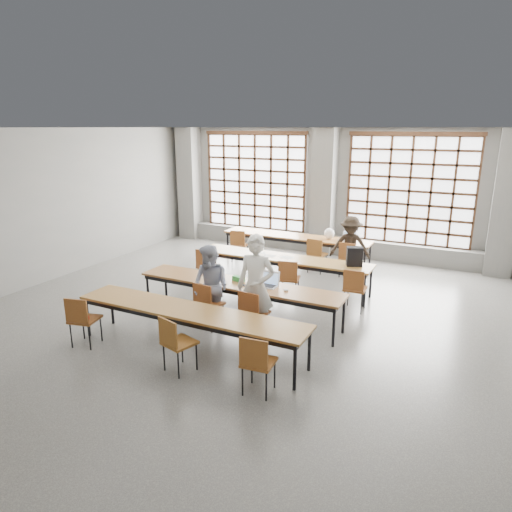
{
  "coord_description": "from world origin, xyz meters",
  "views": [
    {
      "loc": [
        3.96,
        -7.01,
        3.51
      ],
      "look_at": [
        0.27,
        0.4,
        1.16
      ],
      "focal_mm": 32.0,
      "sensor_mm": 36.0,
      "label": 1
    }
  ],
  "objects_px": {
    "chair_mid_right": "(355,286)",
    "chair_near_mid": "(175,339)",
    "chair_near_right": "(257,359)",
    "student_back": "(350,246)",
    "chair_near_left": "(82,316)",
    "student_male": "(256,287)",
    "backpack": "(354,256)",
    "green_box": "(239,279)",
    "mouse": "(286,290)",
    "desk_row_d": "(189,314)",
    "chair_mid_centre": "(289,276)",
    "chair_front_left": "(207,301)",
    "laptop_front": "(268,282)",
    "desk_row_a": "(296,238)",
    "plastic_bag": "(329,234)",
    "chair_mid_left": "(206,263)",
    "laptop_back": "(348,238)",
    "student_female": "(211,287)",
    "chair_back_right": "(348,256)",
    "desk_row_b": "(282,260)",
    "desk_row_c": "(239,286)",
    "phone": "(245,285)",
    "red_pouch": "(85,317)",
    "chair_back_mid": "(316,252)",
    "chair_back_left": "(239,242)",
    "chair_front_right": "(252,310)"
  },
  "relations": [
    {
      "from": "chair_near_left",
      "to": "student_back",
      "type": "relative_size",
      "value": 0.59
    },
    {
      "from": "chair_near_right",
      "to": "green_box",
      "type": "height_order",
      "value": "chair_near_right"
    },
    {
      "from": "mouse",
      "to": "backpack",
      "type": "xyz_separation_m",
      "value": [
        0.68,
        2.04,
        0.18
      ]
    },
    {
      "from": "chair_back_right",
      "to": "chair_front_left",
      "type": "xyz_separation_m",
      "value": [
        -1.45,
        -4.0,
        0.0
      ]
    },
    {
      "from": "chair_back_right",
      "to": "desk_row_b",
      "type": "bearing_deg",
      "value": -128.43
    },
    {
      "from": "student_male",
      "to": "chair_mid_right",
      "type": "bearing_deg",
      "value": 49.71
    },
    {
      "from": "chair_back_right",
      "to": "student_back",
      "type": "relative_size",
      "value": 0.59
    },
    {
      "from": "student_female",
      "to": "plastic_bag",
      "type": "relative_size",
      "value": 5.32
    },
    {
      "from": "chair_back_right",
      "to": "chair_near_mid",
      "type": "bearing_deg",
      "value": -100.88
    },
    {
      "from": "student_back",
      "to": "phone",
      "type": "relative_size",
      "value": 11.38
    },
    {
      "from": "student_back",
      "to": "student_male",
      "type": "bearing_deg",
      "value": -109.8
    },
    {
      "from": "chair_mid_centre",
      "to": "chair_front_left",
      "type": "xyz_separation_m",
      "value": [
        -0.75,
        -1.97,
        0.0
      ]
    },
    {
      "from": "chair_near_left",
      "to": "student_male",
      "type": "height_order",
      "value": "student_male"
    },
    {
      "from": "plastic_bag",
      "to": "chair_mid_centre",
      "type": "bearing_deg",
      "value": -89.98
    },
    {
      "from": "chair_mid_centre",
      "to": "green_box",
      "type": "xyz_separation_m",
      "value": [
        -0.49,
        -1.26,
        0.24
      ]
    },
    {
      "from": "chair_back_left",
      "to": "desk_row_a",
      "type": "bearing_deg",
      "value": 24.41
    },
    {
      "from": "desk_row_b",
      "to": "chair_back_left",
      "type": "height_order",
      "value": "chair_back_left"
    },
    {
      "from": "chair_near_right",
      "to": "student_back",
      "type": "distance_m",
      "value": 5.63
    },
    {
      "from": "desk_row_d",
      "to": "chair_mid_centre",
      "type": "height_order",
      "value": "chair_mid_centre"
    },
    {
      "from": "plastic_bag",
      "to": "chair_mid_right",
      "type": "bearing_deg",
      "value": -62.93
    },
    {
      "from": "chair_mid_left",
      "to": "laptop_front",
      "type": "height_order",
      "value": "laptop_front"
    },
    {
      "from": "desk_row_b",
      "to": "chair_mid_right",
      "type": "bearing_deg",
      "value": -19.24
    },
    {
      "from": "chair_front_left",
      "to": "laptop_front",
      "type": "distance_m",
      "value": 1.16
    },
    {
      "from": "desk_row_a",
      "to": "phone",
      "type": "distance_m",
      "value": 4.15
    },
    {
      "from": "student_back",
      "to": "desk_row_d",
      "type": "bearing_deg",
      "value": -115.95
    },
    {
      "from": "desk_row_b",
      "to": "desk_row_c",
      "type": "bearing_deg",
      "value": -90.8
    },
    {
      "from": "chair_back_left",
      "to": "red_pouch",
      "type": "xyz_separation_m",
      "value": [
        0.05,
        -5.42,
        -0.04
      ]
    },
    {
      "from": "chair_front_left",
      "to": "backpack",
      "type": "relative_size",
      "value": 2.2
    },
    {
      "from": "desk_row_d",
      "to": "chair_mid_centre",
      "type": "bearing_deg",
      "value": 79.3
    },
    {
      "from": "desk_row_c",
      "to": "plastic_bag",
      "type": "bearing_deg",
      "value": 83.75
    },
    {
      "from": "desk_row_a",
      "to": "plastic_bag",
      "type": "relative_size",
      "value": 13.99
    },
    {
      "from": "chair_back_left",
      "to": "chair_near_right",
      "type": "distance_m",
      "value": 6.39
    },
    {
      "from": "chair_back_mid",
      "to": "chair_back_right",
      "type": "height_order",
      "value": "same"
    },
    {
      "from": "chair_mid_centre",
      "to": "chair_mid_right",
      "type": "xyz_separation_m",
      "value": [
        1.39,
        -0.0,
        0.0
      ]
    },
    {
      "from": "desk_row_c",
      "to": "chair_near_mid",
      "type": "bearing_deg",
      "value": -87.64
    },
    {
      "from": "chair_back_mid",
      "to": "phone",
      "type": "height_order",
      "value": "chair_back_mid"
    },
    {
      "from": "chair_back_left",
      "to": "laptop_front",
      "type": "relative_size",
      "value": 2.43
    },
    {
      "from": "laptop_front",
      "to": "green_box",
      "type": "height_order",
      "value": "laptop_front"
    },
    {
      "from": "chair_front_left",
      "to": "red_pouch",
      "type": "bearing_deg",
      "value": -136.35
    },
    {
      "from": "student_female",
      "to": "red_pouch",
      "type": "bearing_deg",
      "value": -124.3
    },
    {
      "from": "chair_mid_left",
      "to": "backpack",
      "type": "distance_m",
      "value": 3.29
    },
    {
      "from": "desk_row_a",
      "to": "chair_mid_centre",
      "type": "relative_size",
      "value": 4.55
    },
    {
      "from": "chair_mid_left",
      "to": "laptop_back",
      "type": "relative_size",
      "value": 2.04
    },
    {
      "from": "chair_front_right",
      "to": "student_back",
      "type": "height_order",
      "value": "student_back"
    },
    {
      "from": "chair_near_right",
      "to": "green_box",
      "type": "distance_m",
      "value": 2.65
    },
    {
      "from": "chair_near_mid",
      "to": "backpack",
      "type": "xyz_separation_m",
      "value": [
        1.54,
        4.14,
        0.39
      ]
    },
    {
      "from": "chair_mid_left",
      "to": "laptop_back",
      "type": "height_order",
      "value": "laptop_back"
    },
    {
      "from": "chair_mid_left",
      "to": "mouse",
      "type": "bearing_deg",
      "value": -28.38
    },
    {
      "from": "chair_mid_right",
      "to": "chair_near_mid",
      "type": "distance_m",
      "value": 3.87
    },
    {
      "from": "chair_front_left",
      "to": "chair_back_mid",
      "type": "bearing_deg",
      "value": 80.81
    }
  ]
}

